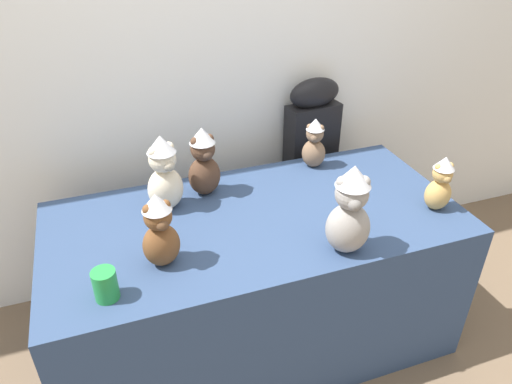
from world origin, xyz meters
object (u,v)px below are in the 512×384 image
teddy_bear_cocoa (204,162)px  teddy_bear_ash (350,211)px  teddy_bear_honey (440,184)px  teddy_bear_cream (164,174)px  party_cup_green (105,285)px  teddy_bear_chestnut (160,231)px  instrument_case (309,172)px  display_table (256,281)px  teddy_bear_mocha (314,144)px

teddy_bear_cocoa → teddy_bear_ash: (0.39, -0.57, 0.02)m
teddy_bear_honey → teddy_bear_ash: 0.51m
teddy_bear_cream → party_cup_green: bearing=-141.7°
party_cup_green → teddy_bear_chestnut: bearing=28.7°
instrument_case → teddy_bear_ash: bearing=-114.4°
display_table → teddy_bear_cream: 0.64m
teddy_bear_honey → party_cup_green: (-1.35, -0.08, -0.06)m
teddy_bear_mocha → teddy_bear_ash: bearing=-72.6°
teddy_bear_honey → teddy_bear_cream: 1.13m
teddy_bear_ash → party_cup_green: size_ratio=3.25×
teddy_bear_honey → party_cup_green: bearing=-170.3°
teddy_bear_chestnut → teddy_bear_ash: 0.67m
instrument_case → teddy_bear_honey: bearing=-79.9°
teddy_bear_mocha → teddy_bear_cocoa: bearing=-141.1°
display_table → teddy_bear_mocha: bearing=38.0°
display_table → teddy_bear_ash: 0.66m
teddy_bear_chestnut → party_cup_green: bearing=-160.1°
instrument_case → teddy_bear_cocoa: 0.78m
teddy_bear_ash → teddy_bear_honey: bearing=30.9°
display_table → teddy_bear_mocha: (0.41, 0.32, 0.48)m
teddy_bear_honey → teddy_bear_cream: teddy_bear_cream is taller
display_table → teddy_bear_honey: size_ratio=6.99×
display_table → teddy_bear_cream: teddy_bear_cream is taller
instrument_case → teddy_bear_cream: instrument_case is taller
teddy_bear_cream → teddy_bear_cocoa: size_ratio=1.06×
instrument_case → party_cup_green: (-1.12, -0.82, 0.22)m
teddy_bear_cream → instrument_case: bearing=2.6°
instrument_case → teddy_bear_mocha: instrument_case is taller
instrument_case → teddy_bear_honey: 0.82m
teddy_bear_cream → teddy_bear_mocha: (0.74, 0.13, -0.04)m
teddy_bear_honey → teddy_bear_ash: (-0.49, -0.12, 0.06)m
display_table → teddy_bear_honey: bearing=-14.7°
teddy_bear_honey → teddy_bear_mocha: (-0.33, 0.51, 0.00)m
teddy_bear_chestnut → party_cup_green: teddy_bear_chestnut is taller
teddy_bear_honey → party_cup_green: 1.35m
teddy_bear_chestnut → teddy_bear_cocoa: 0.49m
instrument_case → teddy_bear_ash: 0.96m
teddy_bear_chestnut → teddy_bear_honey: bearing=-10.3°
teddy_bear_ash → teddy_bear_mocha: 0.66m
instrument_case → teddy_bear_cocoa: bearing=-163.5°
instrument_case → party_cup_green: bearing=-151.3°
display_table → teddy_bear_cocoa: size_ratio=5.42×
teddy_bear_chestnut → teddy_bear_mocha: bearing=21.7°
display_table → teddy_bear_cream: (-0.33, 0.19, 0.52)m
party_cup_green → display_table: bearing=24.2°
teddy_bear_ash → party_cup_green: teddy_bear_ash is taller
teddy_bear_honey → instrument_case: bearing=113.7°
teddy_bear_cream → teddy_bear_chestnut: teddy_bear_cream is taller
teddy_bear_honey → teddy_bear_cocoa: (-0.88, 0.44, 0.03)m
instrument_case → display_table: bearing=-140.4°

